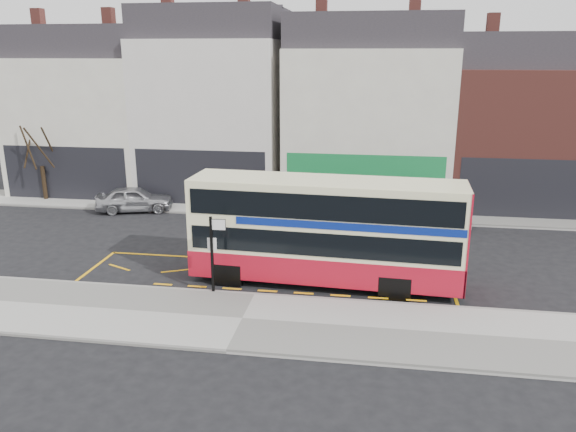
% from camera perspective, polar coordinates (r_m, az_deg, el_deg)
% --- Properties ---
extents(ground, '(120.00, 120.00, 0.00)m').
position_cam_1_polar(ground, '(20.39, -3.16, -7.81)').
color(ground, black).
rests_on(ground, ground).
extents(pavement, '(40.00, 4.00, 0.15)m').
position_cam_1_polar(pavement, '(18.33, -4.66, -10.49)').
color(pavement, '#A9A7A0').
rests_on(pavement, ground).
extents(kerb, '(40.00, 0.15, 0.15)m').
position_cam_1_polar(kerb, '(20.02, -3.39, -8.05)').
color(kerb, gray).
rests_on(kerb, ground).
extents(far_pavement, '(50.00, 3.00, 0.15)m').
position_cam_1_polar(far_pavement, '(30.59, 1.07, 0.65)').
color(far_pavement, '#A9A7A0').
rests_on(far_pavement, ground).
extents(road_markings, '(14.00, 3.40, 0.01)m').
position_cam_1_polar(road_markings, '(21.83, -2.29, -6.11)').
color(road_markings, '#FFAE0D').
rests_on(road_markings, ground).
extents(terrace_far_left, '(8.00, 8.01, 10.80)m').
position_cam_1_polar(terrace_far_left, '(37.65, -19.15, 10.08)').
color(terrace_far_left, silver).
rests_on(terrace_far_left, ground).
extents(terrace_left, '(8.00, 8.01, 11.80)m').
position_cam_1_polar(terrace_left, '(34.63, -7.20, 11.19)').
color(terrace_left, silver).
rests_on(terrace_left, ground).
extents(terrace_green_shop, '(9.00, 8.01, 11.30)m').
position_cam_1_polar(terrace_green_shop, '(33.34, 8.14, 10.54)').
color(terrace_green_shop, silver).
rests_on(terrace_green_shop, ground).
extents(terrace_right, '(9.00, 8.01, 10.30)m').
position_cam_1_polar(terrace_right, '(34.47, 23.40, 8.73)').
color(terrace_right, brown).
rests_on(terrace_right, ground).
extents(double_decker_bus, '(10.00, 2.78, 3.95)m').
position_cam_1_polar(double_decker_bus, '(20.55, 3.92, -1.43)').
color(double_decker_bus, '#F5F1BA').
rests_on(double_decker_bus, ground).
extents(bus_stop_post, '(0.69, 0.13, 2.76)m').
position_cam_1_polar(bus_stop_post, '(19.70, -7.58, -3.11)').
color(bus_stop_post, black).
rests_on(bus_stop_post, pavement).
extents(car_silver, '(4.34, 2.67, 1.38)m').
position_cam_1_polar(car_silver, '(31.49, -15.33, 1.68)').
color(car_silver, '#ADADB2').
rests_on(car_silver, ground).
extents(car_grey, '(3.79, 1.50, 1.23)m').
position_cam_1_polar(car_grey, '(28.23, 2.46, 0.43)').
color(car_grey, '#45484E').
rests_on(car_grey, ground).
extents(car_white, '(4.72, 2.65, 1.29)m').
position_cam_1_polar(car_white, '(28.25, 13.86, 0.04)').
color(car_white, beige).
rests_on(car_white, ground).
extents(street_tree_left, '(2.60, 2.60, 5.61)m').
position_cam_1_polar(street_tree_left, '(34.87, -24.04, 7.48)').
color(street_tree_left, black).
rests_on(street_tree_left, ground).
extents(street_tree_right, '(2.50, 2.50, 5.41)m').
position_cam_1_polar(street_tree_right, '(31.02, 17.16, 6.98)').
color(street_tree_right, black).
rests_on(street_tree_right, ground).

